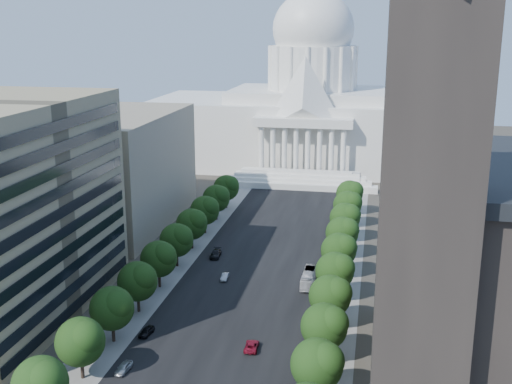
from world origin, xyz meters
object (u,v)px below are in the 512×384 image
Objects in this scene: car_dark_a at (147,332)px; car_dark_b at (216,254)px; car_silver at (225,277)px; car_red at (252,346)px; city_bus at (309,278)px; car_parked at (124,368)px.

car_dark_a is 0.74× the size of car_dark_b.
car_silver is at bearing -71.51° from car_dark_b.
car_red is (11.48, -28.78, 0.01)m from car_silver.
car_red is at bearing -72.06° from car_dark_b.
city_bus is at bearing -0.19° from car_silver.
car_dark_b is (-5.30, 12.78, 0.14)m from car_silver.
car_dark_b is at bearing -70.93° from car_red.
car_red is at bearing -70.76° from car_silver.
car_parked is at bearing -78.68° from car_dark_a.
car_dark_b reaches higher than car_parked.
car_dark_b is at bearing 94.53° from car_dark_a.
car_red is 44.82m from car_dark_b.
car_dark_a is 1.03× the size of car_silver.
car_red reaches higher than car_silver.
car_dark_a is 0.98× the size of car_parked.
car_parked reaches higher than car_dark_a.
car_dark_a reaches higher than car_silver.
car_dark_b reaches higher than car_silver.
city_bus reaches higher than car_dark_a.
car_red is 0.45× the size of city_bus.
car_silver is at bearing -177.11° from city_bus.
car_dark_b is 26.10m from city_bus.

